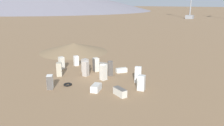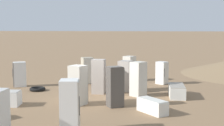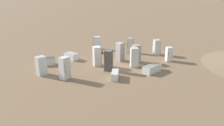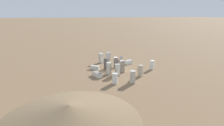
{
  "view_description": "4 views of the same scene",
  "coord_description": "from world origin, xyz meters",
  "views": [
    {
      "loc": [
        20.77,
        15.24,
        8.92
      ],
      "look_at": [
        -1.32,
        1.28,
        1.66
      ],
      "focal_mm": 35.0,
      "sensor_mm": 36.0,
      "label": 1
    },
    {
      "loc": [
        -5.49,
        14.5,
        3.56
      ],
      "look_at": [
        -0.65,
        -0.4,
        1.85
      ],
      "focal_mm": 50.0,
      "sensor_mm": 36.0,
      "label": 2
    },
    {
      "loc": [
        -16.87,
        11.17,
        6.99
      ],
      "look_at": [
        -1.41,
        0.78,
        0.7
      ],
      "focal_mm": 35.0,
      "sensor_mm": 36.0,
      "label": 3
    },
    {
      "loc": [
        -10.67,
        -25.83,
        9.01
      ],
      "look_at": [
        -1.09,
        -1.17,
        1.61
      ],
      "focal_mm": 28.0,
      "sensor_mm": 36.0,
      "label": 4
    }
  ],
  "objects": [
    {
      "name": "discarded_fridge_7",
      "position": [
        -3.75,
        -1.94,
        0.31
      ],
      "size": [
        1.12,
        1.96,
        0.63
      ],
      "rotation": [
        0.0,
        0.0,
        3.33
      ],
      "color": "silver",
      "rests_on": "ground_plane"
    },
    {
      "name": "discarded_fridge_10",
      "position": [
        5.91,
        -1.95,
        0.77
      ],
      "size": [
        0.97,
        0.94,
        1.53
      ],
      "rotation": [
        0.0,
        0.0,
        5.38
      ],
      "color": "white",
      "rests_on": "ground_plane"
    },
    {
      "name": "discarded_fridge_0",
      "position": [
        3.7,
        2.49,
        0.34
      ],
      "size": [
        1.6,
        1.16,
        0.69
      ],
      "rotation": [
        0.0,
        0.0,
        1.86
      ],
      "color": "white",
      "rests_on": "ground_plane"
    },
    {
      "name": "discarded_fridge_13",
      "position": [
        -1.75,
        -1.53,
        0.92
      ],
      "size": [
        0.92,
        0.93,
        1.84
      ],
      "rotation": [
        0.0,
        0.0,
        4.24
      ],
      "color": "beige",
      "rests_on": "ground_plane"
    },
    {
      "name": "ground_plane",
      "position": [
        0.0,
        0.0,
        0.0
      ],
      "size": [
        1000.0,
        1000.0,
        0.0
      ],
      "primitive_type": "plane",
      "color": "#846647"
    },
    {
      "name": "discarded_fridge_9",
      "position": [
        -0.77,
        -2.61,
        0.88
      ],
      "size": [
        0.82,
        0.82,
        1.76
      ],
      "rotation": [
        0.0,
        0.0,
        2.96
      ],
      "color": "#A89E93",
      "rests_on": "ground_plane"
    },
    {
      "name": "discarded_fridge_4",
      "position": [
        0.5,
        1.22,
        0.93
      ],
      "size": [
        0.81,
        0.83,
        1.87
      ],
      "rotation": [
        0.0,
        0.0,
        2.93
      ],
      "color": "beige",
      "rests_on": "ground_plane"
    },
    {
      "name": "discarded_fridge_14",
      "position": [
        2.3,
        -4.24,
        0.86
      ],
      "size": [
        0.92,
        0.91,
        1.72
      ],
      "rotation": [
        0.0,
        0.0,
        0.69
      ],
      "color": "#B2A88E",
      "rests_on": "ground_plane"
    },
    {
      "name": "discarded_fridge_3",
      "position": [
        -2.39,
        -5.56,
        0.73
      ],
      "size": [
        0.83,
        0.78,
        1.46
      ],
      "rotation": [
        0.0,
        0.0,
        1.1
      ],
      "color": "white",
      "rests_on": "ground_plane"
    },
    {
      "name": "discarded_fridge_12",
      "position": [
        0.48,
        -1.5,
        0.95
      ],
      "size": [
        0.77,
        0.75,
        1.91
      ],
      "rotation": [
        0.0,
        0.0,
        3.28
      ],
      "color": "#A89E93",
      "rests_on": "ground_plane"
    },
    {
      "name": "scrap_tire",
      "position": [
        4.14,
        -1.13,
        0.1
      ],
      "size": [
        0.92,
        0.92,
        0.19
      ],
      "color": "black",
      "rests_on": "ground_plane"
    },
    {
      "name": "discarded_fridge_2",
      "position": [
        -3.12,
        1.63,
        0.3
      ],
      "size": [
        1.49,
        1.36,
        0.6
      ],
      "rotation": [
        0.0,
        0.0,
        0.89
      ],
      "color": "silver",
      "rests_on": "ground_plane"
    },
    {
      "name": "discarded_fridge_1",
      "position": [
        -0.92,
        5.08,
        0.93
      ],
      "size": [
        0.86,
        0.9,
        1.86
      ],
      "rotation": [
        0.0,
        0.0,
        1.93
      ],
      "color": "white",
      "rests_on": "ground_plane"
    },
    {
      "name": "discarded_fridge_6",
      "position": [
        -0.04,
        -6.19,
        0.86
      ],
      "size": [
        0.86,
        0.9,
        1.71
      ],
      "rotation": [
        0.0,
        0.0,
        2.77
      ],
      "color": "beige",
      "rests_on": "ground_plane"
    },
    {
      "name": "discarded_fridge_8",
      "position": [
        -1.28,
        1.05,
        0.93
      ],
      "size": [
        0.89,
        0.88,
        1.86
      ],
      "rotation": [
        0.0,
        0.0,
        2.28
      ],
      "color": "#4C4742",
      "rests_on": "ground_plane"
    }
  ]
}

